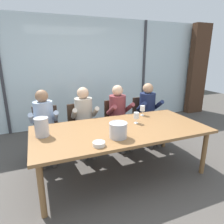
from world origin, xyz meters
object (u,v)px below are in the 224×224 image
(ice_bucket_primary, at_px, (42,127))
(wine_glass_by_left_taster, at_px, (142,109))
(person_pale_blue_shirt, at_px, (44,121))
(person_navy_polo, at_px, (149,109))
(person_beige_jumper, at_px, (85,116))
(tasting_bowl, at_px, (99,144))
(dining_table, at_px, (121,132))
(chair_center, at_px, (116,119))
(chair_left_of_center, at_px, (81,124))
(person_maroon_top, at_px, (119,112))
(chair_right_of_center, at_px, (143,115))
(chair_near_curtain, at_px, (46,128))
(ice_bucket_secondary, at_px, (118,130))
(wine_glass_near_bucket, at_px, (136,116))

(ice_bucket_primary, relative_size, wine_glass_by_left_taster, 1.45)
(person_pale_blue_shirt, height_order, person_navy_polo, same)
(wine_glass_by_left_taster, bearing_deg, person_beige_jumper, 155.82)
(person_beige_jumper, distance_m, tasting_bowl, 1.30)
(dining_table, distance_m, chair_center, 1.07)
(chair_left_of_center, relative_size, person_maroon_top, 0.73)
(dining_table, bearing_deg, person_navy_polo, 40.41)
(wine_glass_by_left_taster, bearing_deg, person_navy_polo, 46.47)
(person_navy_polo, bearing_deg, wine_glass_by_left_taster, -129.80)
(chair_right_of_center, relative_size, person_pale_blue_shirt, 0.73)
(chair_near_curtain, bearing_deg, chair_center, 6.04)
(tasting_bowl, relative_size, wine_glass_by_left_taster, 0.86)
(person_pale_blue_shirt, bearing_deg, chair_near_curtain, 84.12)
(chair_left_of_center, relative_size, wine_glass_by_left_taster, 5.07)
(chair_left_of_center, relative_size, person_beige_jumper, 0.73)
(person_beige_jumper, bearing_deg, chair_near_curtain, 171.25)
(chair_near_curtain, height_order, person_pale_blue_shirt, person_pale_blue_shirt)
(chair_left_of_center, distance_m, person_pale_blue_shirt, 0.67)
(chair_left_of_center, bearing_deg, ice_bucket_secondary, -88.15)
(ice_bucket_primary, bearing_deg, ice_bucket_secondary, -24.42)
(chair_near_curtain, xyz_separation_m, person_maroon_top, (1.35, -0.14, 0.17))
(person_navy_polo, bearing_deg, chair_near_curtain, 179.73)
(person_navy_polo, bearing_deg, ice_bucket_secondary, -132.04)
(chair_near_curtain, height_order, ice_bucket_primary, ice_bucket_primary)
(dining_table, distance_m, wine_glass_by_left_taster, 0.77)
(person_pale_blue_shirt, xyz_separation_m, person_maroon_top, (1.37, 0.00, 0.00))
(chair_right_of_center, xyz_separation_m, person_beige_jumper, (-1.31, -0.15, 0.17))
(chair_near_curtain, relative_size, person_beige_jumper, 0.73)
(chair_near_curtain, relative_size, ice_bucket_primary, 3.50)
(ice_bucket_primary, height_order, tasting_bowl, ice_bucket_primary)
(person_pale_blue_shirt, relative_size, person_maroon_top, 1.00)
(chair_near_curtain, relative_size, person_navy_polo, 0.73)
(tasting_bowl, bearing_deg, dining_table, 42.02)
(person_maroon_top, relative_size, ice_bucket_secondary, 5.08)
(person_pale_blue_shirt, distance_m, person_navy_polo, 2.02)
(chair_near_curtain, xyz_separation_m, person_beige_jumper, (0.67, -0.14, 0.17))
(chair_center, xyz_separation_m, wine_glass_by_left_taster, (0.26, -0.56, 0.33))
(person_beige_jumper, xyz_separation_m, wine_glass_near_bucket, (0.64, -0.75, 0.15))
(tasting_bowl, bearing_deg, wine_glass_near_bucket, 34.59)
(tasting_bowl, bearing_deg, person_pale_blue_shirt, 112.77)
(person_navy_polo, bearing_deg, person_beige_jumper, -176.27)
(dining_table, height_order, person_maroon_top, person_maroon_top)
(chair_near_curtain, xyz_separation_m, chair_left_of_center, (0.62, -0.02, 0.00))
(person_maroon_top, bearing_deg, person_beige_jumper, 174.53)
(chair_near_curtain, xyz_separation_m, tasting_bowl, (0.52, -1.43, 0.23))
(chair_right_of_center, relative_size, wine_glass_by_left_taster, 5.07)
(person_pale_blue_shirt, bearing_deg, ice_bucket_primary, -92.79)
(chair_near_curtain, bearing_deg, ice_bucket_primary, -89.06)
(person_maroon_top, bearing_deg, ice_bucket_primary, -158.24)
(person_navy_polo, relative_size, ice_bucket_secondary, 5.08)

